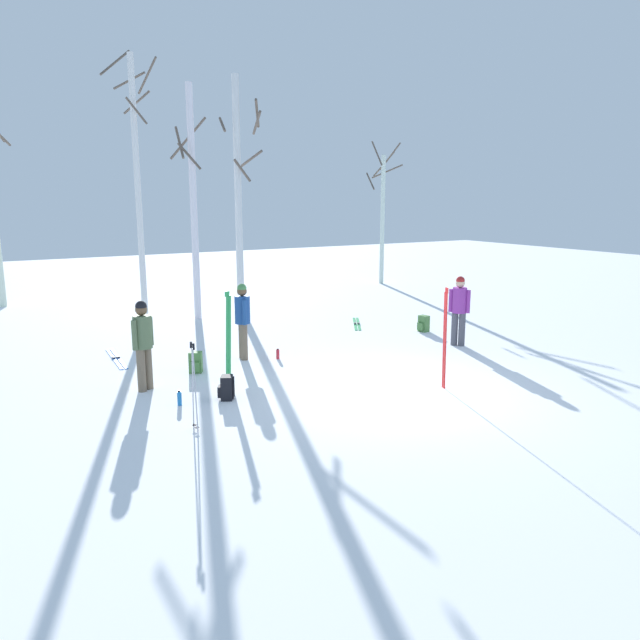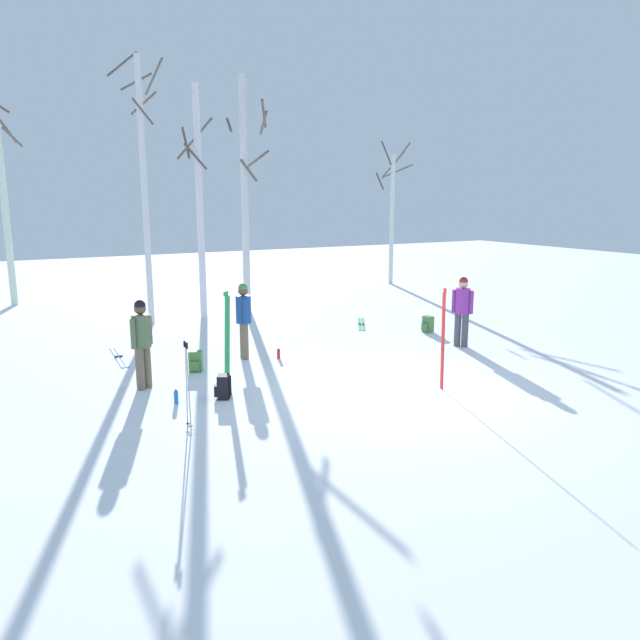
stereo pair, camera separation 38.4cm
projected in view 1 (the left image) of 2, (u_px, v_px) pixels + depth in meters
ground_plane at (401, 390)px, 11.45m from camera, size 60.00×60.00×0.00m
person_0 at (243, 316)px, 13.47m from camera, size 0.34×0.51×1.72m
person_1 at (143, 340)px, 11.25m from camera, size 0.45×0.34×1.72m
person_2 at (459, 306)px, 14.70m from camera, size 0.35×0.44×1.72m
ski_pair_planted_0 at (228, 337)px, 11.88m from camera, size 0.19×0.11×1.79m
ski_pair_planted_1 at (445, 339)px, 11.41m from camera, size 0.08×0.19×1.94m
ski_pair_lying_0 at (357, 324)px, 17.39m from camera, size 1.04×1.58×0.05m
ski_pair_lying_1 at (116, 359)px, 13.63m from camera, size 0.24×1.92×0.05m
ski_poles_0 at (194, 384)px, 9.31m from camera, size 0.07×0.22×1.42m
backpack_0 at (196, 363)px, 12.54m from camera, size 0.32×0.34×0.44m
backpack_1 at (424, 324)px, 16.40m from camera, size 0.31×0.29×0.44m
backpack_2 at (226, 388)px, 10.87m from camera, size 0.34×0.32×0.44m
water_bottle_0 at (179, 398)px, 10.58m from camera, size 0.08×0.08×0.28m
water_bottle_1 at (278, 354)px, 13.63m from camera, size 0.07×0.07×0.24m
birch_tree_1 at (138, 185)px, 16.65m from camera, size 1.42×1.14×7.57m
birch_tree_2 at (193, 201)px, 17.49m from camera, size 1.10×1.11×6.74m
birch_tree_3 at (239, 191)px, 18.69m from camera, size 1.45×1.65×7.21m
birch_tree_4 at (382, 213)px, 25.08m from camera, size 1.68×1.32×5.83m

